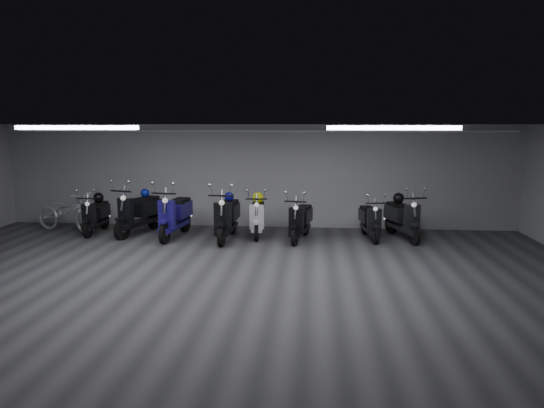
# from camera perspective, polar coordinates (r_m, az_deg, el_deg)

# --- Properties ---
(floor) EXTENTS (14.00, 10.00, 0.01)m
(floor) POSITION_cam_1_polar(r_m,az_deg,el_deg) (8.75, -5.76, -9.45)
(floor) COLOR #343436
(floor) RESTS_ON ground
(ceiling) EXTENTS (14.00, 10.00, 0.01)m
(ceiling) POSITION_cam_1_polar(r_m,az_deg,el_deg) (8.29, -6.08, 9.28)
(ceiling) COLOR gray
(ceiling) RESTS_ON ground
(back_wall) EXTENTS (14.00, 0.01, 2.80)m
(back_wall) POSITION_cam_1_polar(r_m,az_deg,el_deg) (13.31, -1.90, 3.27)
(back_wall) COLOR #99999C
(back_wall) RESTS_ON ground
(front_wall) EXTENTS (14.00, 0.01, 2.80)m
(front_wall) POSITION_cam_1_polar(r_m,az_deg,el_deg) (3.77, -20.59, -13.19)
(front_wall) COLOR #99999C
(front_wall) RESTS_ON ground
(fluor_strip_left) EXTENTS (2.40, 0.18, 0.08)m
(fluor_strip_left) POSITION_cam_1_polar(r_m,az_deg,el_deg) (10.21, -21.90, 8.30)
(fluor_strip_left) COLOR white
(fluor_strip_left) RESTS_ON ceiling
(fluor_strip_right) EXTENTS (2.40, 0.18, 0.08)m
(fluor_strip_right) POSITION_cam_1_polar(r_m,az_deg,el_deg) (9.25, 13.97, 8.66)
(fluor_strip_right) COLOR white
(fluor_strip_right) RESTS_ON ceiling
(conduit) EXTENTS (13.60, 0.05, 0.05)m
(conduit) POSITION_cam_1_polar(r_m,az_deg,el_deg) (13.15, -1.97, 8.53)
(conduit) COLOR white
(conduit) RESTS_ON back_wall
(scooter_0) EXTENTS (0.63, 1.69, 1.24)m
(scooter_0) POSITION_cam_1_polar(r_m,az_deg,el_deg) (13.36, -19.96, -0.64)
(scooter_0) COLOR black
(scooter_0) RESTS_ON floor
(scooter_1) EXTENTS (1.25, 2.11, 1.49)m
(scooter_1) POSITION_cam_1_polar(r_m,az_deg,el_deg) (12.88, -15.34, -0.19)
(scooter_1) COLOR black
(scooter_1) RESTS_ON floor
(scooter_4) EXTENTS (0.88, 2.06, 1.49)m
(scooter_4) POSITION_cam_1_polar(r_m,az_deg,el_deg) (12.32, -11.31, -0.47)
(scooter_4) COLOR navy
(scooter_4) RESTS_ON floor
(scooter_5) EXTENTS (0.72, 2.00, 1.48)m
(scooter_5) POSITION_cam_1_polar(r_m,az_deg,el_deg) (11.86, -5.29, -0.74)
(scooter_5) COLOR black
(scooter_5) RESTS_ON floor
(scooter_6) EXTENTS (0.69, 1.76, 1.28)m
(scooter_6) POSITION_cam_1_polar(r_m,az_deg,el_deg) (12.26, -1.70, -0.83)
(scooter_6) COLOR silver
(scooter_6) RESTS_ON floor
(scooter_7) EXTENTS (0.92, 1.82, 1.30)m
(scooter_7) POSITION_cam_1_polar(r_m,az_deg,el_deg) (11.81, 3.37, -1.21)
(scooter_7) COLOR black
(scooter_7) RESTS_ON floor
(scooter_8) EXTENTS (0.76, 1.69, 1.22)m
(scooter_8) POSITION_cam_1_polar(r_m,az_deg,el_deg) (12.17, 11.42, -1.25)
(scooter_8) COLOR black
(scooter_8) RESTS_ON floor
(scooter_9) EXTENTS (1.12, 1.95, 1.38)m
(scooter_9) POSITION_cam_1_polar(r_m,az_deg,el_deg) (12.33, 15.07, -0.88)
(scooter_9) COLOR black
(scooter_9) RESTS_ON floor
(bicycle) EXTENTS (2.10, 1.27, 1.28)m
(bicycle) POSITION_cam_1_polar(r_m,az_deg,el_deg) (13.87, -22.96, -0.39)
(bicycle) COLOR silver
(bicycle) RESTS_ON floor
(helmet_0) EXTENTS (0.27, 0.27, 0.27)m
(helmet_0) POSITION_cam_1_polar(r_m,az_deg,el_deg) (13.53, -19.67, 0.71)
(helmet_0) COLOR black
(helmet_0) RESTS_ON scooter_0
(helmet_1) EXTENTS (0.27, 0.27, 0.27)m
(helmet_1) POSITION_cam_1_polar(r_m,az_deg,el_deg) (12.50, 14.60, 0.68)
(helmet_1) COLOR black
(helmet_1) RESTS_ON scooter_9
(helmet_2) EXTENTS (0.23, 0.23, 0.23)m
(helmet_2) POSITION_cam_1_polar(r_m,az_deg,el_deg) (13.06, -14.65, 1.26)
(helmet_2) COLOR #0D1B92
(helmet_2) RESTS_ON scooter_1
(helmet_3) EXTENTS (0.23, 0.23, 0.23)m
(helmet_3) POSITION_cam_1_polar(r_m,az_deg,el_deg) (12.08, -5.04, 0.86)
(helmet_3) COLOR #0B0C7C
(helmet_3) RESTS_ON scooter_5
(helmet_4) EXTENTS (0.29, 0.29, 0.29)m
(helmet_4) POSITION_cam_1_polar(r_m,az_deg,el_deg) (12.45, -1.66, 0.72)
(helmet_4) COLOR #E9F70E
(helmet_4) RESTS_ON scooter_6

